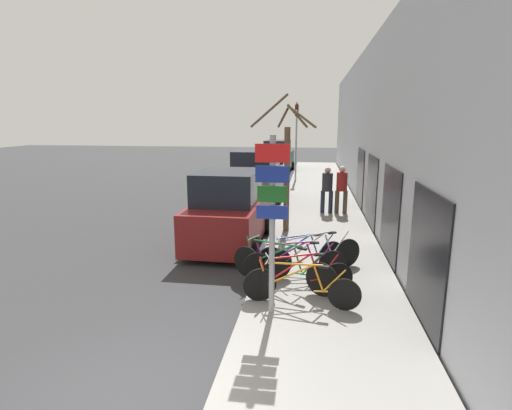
{
  "coord_description": "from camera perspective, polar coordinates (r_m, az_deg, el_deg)",
  "views": [
    {
      "loc": [
        2.24,
        -4.22,
        3.63
      ],
      "look_at": [
        0.98,
        4.75,
        1.71
      ],
      "focal_mm": 28.0,
      "sensor_mm": 36.0,
      "label": 1
    }
  ],
  "objects": [
    {
      "name": "building_facade",
      "position": [
        18.26,
        14.9,
        10.31
      ],
      "size": [
        0.23,
        32.0,
        6.5
      ],
      "color": "#B2B7C1",
      "rests_on": "ground"
    },
    {
      "name": "signpost",
      "position": [
        7.01,
        2.32,
        -1.51
      ],
      "size": [
        0.59,
        0.12,
        3.24
      ],
      "color": "#939399",
      "rests_on": "sidewalk_curb"
    },
    {
      "name": "pedestrian_far",
      "position": [
        15.38,
        10.14,
        2.6
      ],
      "size": [
        0.46,
        0.39,
        1.77
      ],
      "rotation": [
        0.0,
        0.0,
        3.03
      ],
      "color": "#1E2338",
      "rests_on": "sidewalk_curb"
    },
    {
      "name": "traffic_light",
      "position": [
        23.54,
        5.79,
        10.48
      ],
      "size": [
        0.2,
        0.3,
        4.5
      ],
      "color": "#939399",
      "rests_on": "sidewalk_curb"
    },
    {
      "name": "bicycle_1",
      "position": [
        8.12,
        6.21,
        -10.43
      ],
      "size": [
        2.16,
        0.81,
        0.92
      ],
      "rotation": [
        0.0,
        0.0,
        1.91
      ],
      "color": "black",
      "rests_on": "sidewalk_curb"
    },
    {
      "name": "parked_car_2",
      "position": [
        23.09,
        2.12,
        5.32
      ],
      "size": [
        2.07,
        4.54,
        2.07
      ],
      "rotation": [
        0.0,
        0.0,
        0.04
      ],
      "color": "#B2B7BC",
      "rests_on": "ground"
    },
    {
      "name": "bicycle_0",
      "position": [
        7.81,
        6.45,
        -11.54
      ],
      "size": [
        2.24,
        0.46,
        0.86
      ],
      "rotation": [
        0.0,
        0.0,
        1.44
      ],
      "color": "black",
      "rests_on": "sidewalk_curb"
    },
    {
      "name": "sidewalk_curb",
      "position": [
        18.57,
        8.99,
        0.8
      ],
      "size": [
        3.2,
        32.0,
        0.15
      ],
      "color": "gray",
      "rests_on": "ground"
    },
    {
      "name": "ground_plane",
      "position": [
        16.0,
        -0.23,
        -1.12
      ],
      "size": [
        80.0,
        80.0,
        0.0
      ],
      "primitive_type": "plane",
      "color": "#333335"
    },
    {
      "name": "parked_car_3",
      "position": [
        28.94,
        3.13,
        6.81
      ],
      "size": [
        2.23,
        4.63,
        2.25
      ],
      "rotation": [
        0.0,
        0.0,
        -0.05
      ],
      "color": "#144728",
      "rests_on": "ground"
    },
    {
      "name": "parked_car_0",
      "position": [
        11.78,
        -3.89,
        -0.95
      ],
      "size": [
        2.16,
        4.16,
        2.21
      ],
      "rotation": [
        0.0,
        0.0,
        -0.01
      ],
      "color": "maroon",
      "rests_on": "ground"
    },
    {
      "name": "bicycle_5",
      "position": [
        9.57,
        6.54,
        -7.02
      ],
      "size": [
        2.04,
        0.91,
        0.87
      ],
      "rotation": [
        0.0,
        0.0,
        1.98
      ],
      "color": "black",
      "rests_on": "sidewalk_curb"
    },
    {
      "name": "street_tree",
      "position": [
        12.53,
        4.39,
        5.22
      ],
      "size": [
        2.06,
        1.31,
        4.29
      ],
      "color": "brown",
      "rests_on": "sidewalk_curb"
    },
    {
      "name": "bicycle_3",
      "position": [
        9.0,
        5.6,
        -8.21
      ],
      "size": [
        2.29,
        0.63,
        0.88
      ],
      "rotation": [
        0.0,
        0.0,
        1.79
      ],
      "color": "black",
      "rests_on": "sidewalk_curb"
    },
    {
      "name": "pedestrian_near",
      "position": [
        15.43,
        12.15,
        2.63
      ],
      "size": [
        0.47,
        0.4,
        1.81
      ],
      "rotation": [
        0.0,
        0.0,
        0.12
      ],
      "color": "#4C3D2D",
      "rests_on": "sidewalk_curb"
    },
    {
      "name": "bicycle_4",
      "position": [
        9.38,
        8.31,
        -7.24
      ],
      "size": [
        2.2,
        1.44,
        0.96
      ],
      "rotation": [
        0.0,
        0.0,
        2.15
      ],
      "color": "black",
      "rests_on": "sidewalk_curb"
    },
    {
      "name": "bicycle_2",
      "position": [
        8.6,
        3.79,
        -8.91
      ],
      "size": [
        2.31,
        1.15,
        0.97
      ],
      "rotation": [
        0.0,
        0.0,
        1.12
      ],
      "color": "black",
      "rests_on": "sidewalk_curb"
    },
    {
      "name": "parked_car_1",
      "position": [
        17.2,
        0.13,
        3.5
      ],
      "size": [
        2.22,
        4.85,
        2.41
      ],
      "rotation": [
        0.0,
        0.0,
        -0.03
      ],
      "color": "#51565B",
      "rests_on": "ground"
    }
  ]
}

